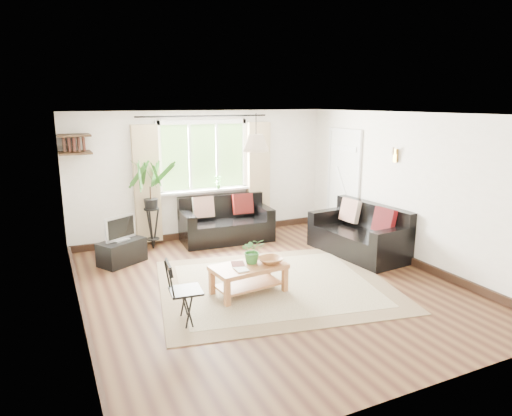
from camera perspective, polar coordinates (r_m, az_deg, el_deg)
name	(u,v)px	position (r m, az deg, el deg)	size (l,w,h in m)	color
floor	(268,285)	(6.60, 1.50, -9.64)	(5.50, 5.50, 0.00)	black
ceiling	(269,114)	(6.08, 1.64, 11.68)	(5.50, 5.50, 0.00)	white
wall_back	(203,175)	(8.73, -6.60, 4.14)	(5.00, 0.02, 2.40)	silver
wall_front	(416,268)	(4.07, 19.41, -7.11)	(5.00, 0.02, 2.40)	silver
wall_left	(73,224)	(5.60, -21.94, -1.83)	(0.02, 5.50, 2.40)	silver
wall_right	(408,189)	(7.67, 18.51, 2.29)	(0.02, 5.50, 2.40)	silver
rug	(275,285)	(6.60, 2.37, -9.55)	(3.20, 2.74, 0.02)	beige
window	(204,157)	(8.65, -6.57, 6.39)	(2.50, 0.16, 2.16)	white
door	(343,184)	(8.97, 10.82, 2.93)	(0.06, 0.96, 2.06)	silver
corner_shelf	(74,144)	(7.97, -21.76, 7.44)	(0.50, 0.50, 0.34)	black
pendant_lamp	(256,139)	(6.46, 0.00, 8.67)	(0.36, 0.36, 0.54)	beige
wall_sconce	(394,153)	(7.76, 16.90, 6.56)	(0.12, 0.12, 0.28)	beige
sofa_back	(226,220)	(8.55, -3.74, -1.54)	(1.66, 0.83, 0.78)	black
sofa_right	(358,231)	(7.96, 12.67, -2.86)	(0.86, 1.72, 0.81)	black
coffee_table	(249,279)	(6.27, -0.93, -8.89)	(0.99, 0.54, 0.41)	brown
table_plant	(253,251)	(6.22, -0.43, -5.34)	(0.32, 0.28, 0.35)	#30702C
bowl	(270,260)	(6.25, 1.79, -6.56)	(0.33, 0.33, 0.08)	brown
book_a	(235,270)	(6.00, -2.59, -7.76)	(0.16, 0.21, 0.02)	white
book_b	(232,265)	(6.19, -3.04, -7.08)	(0.17, 0.23, 0.02)	#502620
tv_stand	(122,252)	(7.69, -16.41, -5.29)	(0.72, 0.41, 0.39)	black
tv	(120,228)	(7.58, -16.61, -2.38)	(0.55, 0.18, 0.42)	#A5A5AA
palm_stand	(151,205)	(8.17, -12.97, 0.37)	(0.62, 0.62, 1.59)	black
folding_chair	(186,292)	(5.48, -8.77, -10.32)	(0.40, 0.40, 0.77)	black
sill_plant	(218,182)	(8.72, -4.76, 3.27)	(0.14, 0.10, 0.27)	#2D6023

